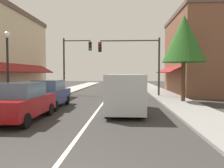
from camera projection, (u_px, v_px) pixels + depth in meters
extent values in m
plane|color=#33302D|center=(109.00, 95.00, 21.56)|extent=(80.00, 80.00, 0.00)
cube|color=#A39E99|center=(55.00, 94.00, 21.89)|extent=(2.60, 56.00, 0.12)
cube|color=gray|center=(164.00, 95.00, 21.23)|extent=(2.60, 56.00, 0.12)
cube|color=silver|center=(109.00, 95.00, 21.56)|extent=(0.14, 52.00, 0.01)
cube|color=slate|center=(11.00, 84.00, 15.92)|extent=(0.08, 10.64, 1.80)
cube|color=maroon|center=(19.00, 68.00, 15.83)|extent=(1.27, 11.76, 0.73)
cube|color=slate|center=(29.00, 41.00, 18.82)|extent=(0.08, 1.10, 1.30)
cube|color=brown|center=(200.00, 56.00, 22.79)|extent=(5.62, 10.00, 8.05)
cube|color=brown|center=(201.00, 16.00, 22.58)|extent=(5.82, 10.20, 0.40)
cube|color=slate|center=(174.00, 81.00, 23.08)|extent=(0.08, 7.60, 1.80)
cube|color=maroon|center=(168.00, 70.00, 23.06)|extent=(1.27, 8.40, 0.73)
cube|color=slate|center=(179.00, 36.00, 20.67)|extent=(0.08, 1.10, 1.30)
cube|color=slate|center=(170.00, 43.00, 25.06)|extent=(0.08, 1.10, 1.30)
cube|color=maroon|center=(23.00, 105.00, 9.81)|extent=(1.74, 4.11, 0.80)
cube|color=slate|center=(21.00, 90.00, 9.68)|extent=(1.53, 2.01, 0.66)
cylinder|color=black|center=(21.00, 109.00, 11.23)|extent=(0.20, 0.62, 0.62)
cylinder|color=black|center=(50.00, 109.00, 11.13)|extent=(0.20, 0.62, 0.62)
cylinder|color=black|center=(26.00, 121.00, 8.43)|extent=(0.20, 0.62, 0.62)
cube|color=navy|center=(50.00, 96.00, 13.67)|extent=(1.77, 4.12, 0.80)
cube|color=slate|center=(49.00, 85.00, 13.53)|extent=(1.55, 2.02, 0.66)
cylinder|color=black|center=(45.00, 100.00, 15.07)|extent=(0.21, 0.62, 0.62)
cylinder|color=black|center=(67.00, 100.00, 15.00)|extent=(0.21, 0.62, 0.62)
cylinder|color=black|center=(28.00, 106.00, 12.37)|extent=(0.21, 0.62, 0.62)
cylinder|color=black|center=(55.00, 106.00, 12.30)|extent=(0.21, 0.62, 0.62)
cube|color=#B2B7BC|center=(125.00, 91.00, 12.01)|extent=(1.97, 5.00, 1.90)
cube|color=slate|center=(125.00, 82.00, 14.38)|extent=(1.73, 0.28, 0.84)
cube|color=black|center=(125.00, 98.00, 14.62)|extent=(1.86, 0.20, 0.24)
cylinder|color=black|center=(111.00, 102.00, 13.65)|extent=(0.24, 0.72, 0.72)
cylinder|color=black|center=(139.00, 102.00, 13.54)|extent=(0.24, 0.72, 0.72)
cylinder|color=black|center=(107.00, 110.00, 10.56)|extent=(0.24, 0.72, 0.72)
cylinder|color=black|center=(143.00, 111.00, 10.45)|extent=(0.24, 0.72, 0.72)
cylinder|color=#333333|center=(159.00, 67.00, 20.03)|extent=(0.18, 0.18, 5.51)
cylinder|color=#333333|center=(129.00, 41.00, 20.07)|extent=(5.54, 0.12, 0.12)
cube|color=black|center=(100.00, 47.00, 20.09)|extent=(0.30, 0.24, 0.90)
sphere|color=red|center=(100.00, 44.00, 19.94)|extent=(0.20, 0.20, 0.20)
sphere|color=#3D2D0C|center=(100.00, 47.00, 19.96)|extent=(0.20, 0.20, 0.20)
sphere|color=#0C3316|center=(100.00, 50.00, 19.97)|extent=(0.20, 0.20, 0.20)
cylinder|color=#333333|center=(64.00, 66.00, 22.56)|extent=(0.18, 0.18, 5.85)
cylinder|color=#333333|center=(77.00, 41.00, 22.34)|extent=(2.82, 0.12, 0.12)
cube|color=black|center=(90.00, 46.00, 22.11)|extent=(0.30, 0.24, 0.90)
sphere|color=#420F0F|center=(90.00, 43.00, 21.96)|extent=(0.20, 0.20, 0.20)
sphere|color=#3D2D0C|center=(90.00, 46.00, 21.98)|extent=(0.20, 0.20, 0.20)
sphere|color=green|center=(90.00, 49.00, 21.99)|extent=(0.20, 0.20, 0.20)
cylinder|color=black|center=(8.00, 75.00, 12.11)|extent=(0.12, 0.12, 4.17)
sphere|color=white|center=(7.00, 35.00, 12.00)|extent=(0.36, 0.36, 0.36)
cylinder|color=#4C331E|center=(183.00, 79.00, 15.93)|extent=(0.30, 0.30, 3.48)
cone|color=#285B21|center=(184.00, 39.00, 15.78)|extent=(3.15, 3.15, 3.47)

